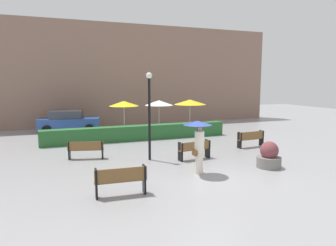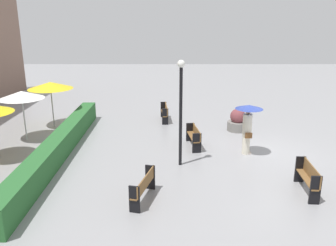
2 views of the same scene
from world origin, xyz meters
The scene contains 14 objects.
ground_plane centered at (0.00, 0.00, 0.00)m, with size 60.00×60.00×0.00m, color gray.
bench_mid_center centered at (0.68, 2.78, 0.51)m, with size 1.66×0.57×0.87m.
bench_near_left centered at (-3.56, -0.60, 0.56)m, with size 1.67×0.42×0.94m.
bench_far_left centered at (-4.07, 4.68, 0.50)m, with size 1.66×0.71×0.85m.
bench_far_right centered at (4.79, 4.10, 0.53)m, with size 1.67×0.44×0.89m.
pedestrian_with_umbrella centered at (-0.20, 0.67, 1.45)m, with size 1.12×1.12×2.13m.
planter_pot centered at (3.03, 0.42, 0.48)m, with size 1.02×1.02×1.13m.
lamp_post centered at (-1.31, 3.46, 2.47)m, with size 0.28×0.28×4.04m.
patio_umbrella_yellow centered at (-0.77, 11.00, 2.11)m, with size 2.05×2.05×2.30m.
patio_umbrella_white centered at (1.65, 10.59, 2.13)m, with size 2.02×2.02×2.31m.
patio_umbrella_yellow_far centered at (3.78, 9.96, 2.17)m, with size 2.26×2.26×2.35m.
hedge_strip centered at (-0.45, 8.40, 0.46)m, with size 11.58×0.70×0.91m, color #28602D.
building_facade centered at (0.00, 16.00, 4.17)m, with size 28.00×1.20×8.34m, color #846656.
parked_car centered at (-4.33, 13.18, 0.82)m, with size 4.45×2.56×1.57m.
Camera 1 is at (-5.56, -9.99, 3.64)m, focal length 33.05 mm.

